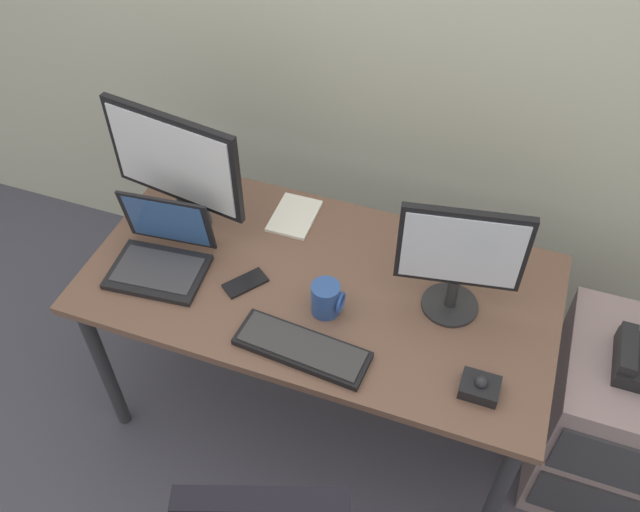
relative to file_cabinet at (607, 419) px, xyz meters
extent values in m
plane|color=#464654|center=(-1.03, -0.08, -0.33)|extent=(8.00, 8.00, 0.00)
cube|color=brown|center=(-1.03, -0.08, 0.40)|extent=(1.54, 0.80, 0.03)
cylinder|color=#2D2D33|center=(-1.74, -0.42, 0.02)|extent=(0.05, 0.05, 0.72)
cylinder|color=#2D2D33|center=(-0.32, -0.42, 0.02)|extent=(0.05, 0.05, 0.72)
cylinder|color=#2D2D33|center=(-1.74, 0.26, 0.02)|extent=(0.05, 0.05, 0.72)
cylinder|color=#2D2D33|center=(-0.32, 0.26, 0.02)|extent=(0.05, 0.05, 0.72)
cube|color=gray|center=(0.00, 0.00, 0.00)|extent=(0.42, 0.52, 0.67)
cube|color=#38383D|center=(0.00, -0.26, 0.15)|extent=(0.38, 0.01, 0.23)
cube|color=#38383D|center=(0.00, -0.26, -0.13)|extent=(0.38, 0.01, 0.23)
cube|color=black|center=(-0.06, -0.02, 0.41)|extent=(0.05, 0.18, 0.04)
cylinder|color=#262628|center=(-1.57, 0.02, 0.42)|extent=(0.18, 0.18, 0.01)
cylinder|color=#262628|center=(-1.57, 0.02, 0.48)|extent=(0.04, 0.04, 0.11)
cube|color=black|center=(-1.57, 0.02, 0.71)|extent=(0.51, 0.10, 0.34)
cube|color=white|center=(-1.57, 0.00, 0.71)|extent=(0.46, 0.07, 0.30)
cylinder|color=#262628|center=(-0.61, -0.04, 0.42)|extent=(0.18, 0.18, 0.01)
cylinder|color=#262628|center=(-0.61, -0.04, 0.48)|extent=(0.04, 0.04, 0.11)
cube|color=black|center=(-0.61, -0.04, 0.68)|extent=(0.38, 0.09, 0.29)
cube|color=silver|center=(-0.60, -0.05, 0.68)|extent=(0.34, 0.07, 0.25)
cube|color=black|center=(-0.99, -0.36, 0.42)|extent=(0.42, 0.17, 0.02)
cube|color=#353535|center=(-0.99, -0.36, 0.44)|extent=(0.39, 0.14, 0.01)
cube|color=black|center=(-1.55, -0.23, 0.42)|extent=(0.33, 0.25, 0.02)
cube|color=#38383D|center=(-1.55, -0.23, 0.44)|extent=(0.29, 0.19, 0.00)
cube|color=black|center=(-1.56, -0.11, 0.54)|extent=(0.31, 0.07, 0.22)
cube|color=#335999|center=(-1.56, -0.11, 0.54)|extent=(0.27, 0.06, 0.19)
cube|color=black|center=(-0.46, -0.32, 0.43)|extent=(0.11, 0.09, 0.04)
sphere|color=#232328|center=(-0.46, -0.32, 0.46)|extent=(0.04, 0.04, 0.04)
cylinder|color=#2B4D94|center=(-0.97, -0.19, 0.47)|extent=(0.09, 0.09, 0.11)
torus|color=#2B4B96|center=(-0.92, -0.19, 0.47)|extent=(0.01, 0.07, 0.07)
cube|color=white|center=(-1.22, 0.18, 0.42)|extent=(0.15, 0.21, 0.01)
cube|color=black|center=(-1.26, -0.18, 0.42)|extent=(0.14, 0.15, 0.01)
ellipsoid|color=yellow|center=(-0.60, 0.13, 0.43)|extent=(0.07, 0.19, 0.04)
camera|label=1|loc=(-0.53, -1.46, 2.07)|focal=37.71mm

